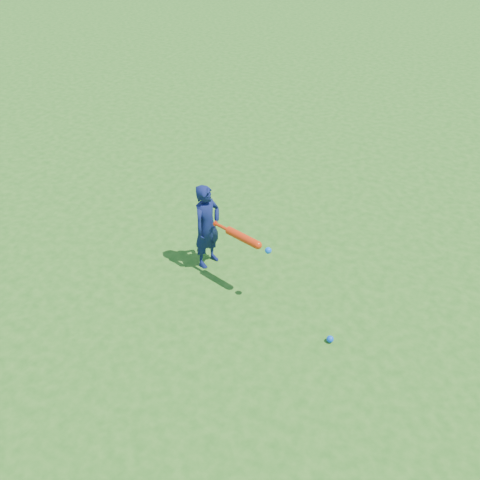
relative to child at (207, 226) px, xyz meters
The scene contains 4 objects.
ground 0.72m from the child, 120.12° to the left, with size 80.00×80.00×0.00m, color #235F16.
child is the anchor object (origin of this frame).
ground_ball_blue 1.89m from the child, 17.45° to the right, with size 0.07×0.07×0.07m, color blue.
bat_swing 0.64m from the child, 18.07° to the right, with size 0.78×0.24×0.09m.
Camera 1 is at (2.91, -4.71, 4.06)m, focal length 40.00 mm.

